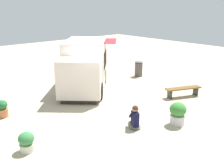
{
  "coord_description": "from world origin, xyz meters",
  "views": [
    {
      "loc": [
        9.25,
        -7.32,
        4.43
      ],
      "look_at": [
        1.05,
        -0.03,
        1.03
      ],
      "focal_mm": 41.55,
      "sensor_mm": 36.0,
      "label": 1
    }
  ],
  "objects_px": {
    "person_customer": "(135,118)",
    "plaza_bench": "(183,90)",
    "planter_flowering_far": "(2,108)",
    "food_truck": "(85,67)",
    "planter_flowering_side": "(26,141)",
    "trash_bin": "(139,69)",
    "planter_flowering_near": "(178,113)"
  },
  "relations": [
    {
      "from": "plaza_bench",
      "to": "trash_bin",
      "type": "distance_m",
      "value": 4.27
    },
    {
      "from": "planter_flowering_side",
      "to": "plaza_bench",
      "type": "distance_m",
      "value": 7.96
    },
    {
      "from": "planter_flowering_far",
      "to": "planter_flowering_near",
      "type": "bearing_deg",
      "value": 42.81
    },
    {
      "from": "trash_bin",
      "to": "planter_flowering_far",
      "type": "bearing_deg",
      "value": -86.18
    },
    {
      "from": "food_truck",
      "to": "person_customer",
      "type": "distance_m",
      "value": 5.27
    },
    {
      "from": "food_truck",
      "to": "plaza_bench",
      "type": "relative_size",
      "value": 2.6
    },
    {
      "from": "food_truck",
      "to": "trash_bin",
      "type": "distance_m",
      "value": 4.12
    },
    {
      "from": "plaza_bench",
      "to": "food_truck",
      "type": "bearing_deg",
      "value": -146.23
    },
    {
      "from": "planter_flowering_far",
      "to": "person_customer",
      "type": "bearing_deg",
      "value": 38.12
    },
    {
      "from": "planter_flowering_far",
      "to": "plaza_bench",
      "type": "xyz_separation_m",
      "value": [
        3.51,
        7.58,
        -0.0
      ]
    },
    {
      "from": "person_customer",
      "to": "plaza_bench",
      "type": "relative_size",
      "value": 0.48
    },
    {
      "from": "person_customer",
      "to": "trash_bin",
      "type": "height_order",
      "value": "trash_bin"
    },
    {
      "from": "food_truck",
      "to": "person_customer",
      "type": "xyz_separation_m",
      "value": [
        5.01,
        -1.38,
        -0.85
      ]
    },
    {
      "from": "food_truck",
      "to": "planter_flowering_side",
      "type": "relative_size",
      "value": 7.48
    },
    {
      "from": "person_customer",
      "to": "plaza_bench",
      "type": "distance_m",
      "value": 4.3
    },
    {
      "from": "planter_flowering_side",
      "to": "plaza_bench",
      "type": "bearing_deg",
      "value": 87.25
    },
    {
      "from": "planter_flowering_near",
      "to": "plaza_bench",
      "type": "distance_m",
      "value": 3.25
    },
    {
      "from": "planter_flowering_far",
      "to": "food_truck",
      "type": "bearing_deg",
      "value": 99.13
    },
    {
      "from": "food_truck",
      "to": "plaza_bench",
      "type": "bearing_deg",
      "value": 33.77
    },
    {
      "from": "person_customer",
      "to": "planter_flowering_side",
      "type": "bearing_deg",
      "value": -106.83
    },
    {
      "from": "person_customer",
      "to": "planter_flowering_far",
      "type": "distance_m",
      "value": 5.4
    },
    {
      "from": "planter_flowering_far",
      "to": "planter_flowering_side",
      "type": "height_order",
      "value": "planter_flowering_far"
    },
    {
      "from": "trash_bin",
      "to": "plaza_bench",
      "type": "bearing_deg",
      "value": -16.2
    },
    {
      "from": "person_customer",
      "to": "planter_flowering_far",
      "type": "relative_size",
      "value": 1.26
    },
    {
      "from": "food_truck",
      "to": "planter_flowering_near",
      "type": "distance_m",
      "value": 5.95
    },
    {
      "from": "planter_flowering_near",
      "to": "planter_flowering_side",
      "type": "bearing_deg",
      "value": -111.39
    },
    {
      "from": "planter_flowering_near",
      "to": "plaza_bench",
      "type": "height_order",
      "value": "planter_flowering_near"
    },
    {
      "from": "person_customer",
      "to": "trash_bin",
      "type": "distance_m",
      "value": 7.27
    },
    {
      "from": "planter_flowering_side",
      "to": "plaza_bench",
      "type": "xyz_separation_m",
      "value": [
        0.38,
        7.95,
        0.03
      ]
    },
    {
      "from": "planter_flowering_near",
      "to": "planter_flowering_far",
      "type": "height_order",
      "value": "planter_flowering_near"
    },
    {
      "from": "person_customer",
      "to": "food_truck",
      "type": "bearing_deg",
      "value": 164.55
    },
    {
      "from": "plaza_bench",
      "to": "trash_bin",
      "type": "relative_size",
      "value": 1.92
    }
  ]
}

